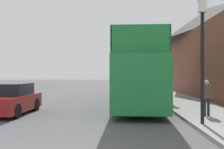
{
  "coord_description": "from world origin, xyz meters",
  "views": [
    {
      "loc": [
        2.08,
        -5.3,
        1.92
      ],
      "look_at": [
        1.59,
        9.07,
        1.92
      ],
      "focal_mm": 42.0,
      "sensor_mm": 36.0,
      "label": 1
    }
  ],
  "objects_px": {
    "parked_car_ahead_of_bus": "(137,88)",
    "tour_bus": "(137,77)",
    "pedestrian_third": "(207,94)",
    "parked_car_far_side": "(12,100)",
    "lamp_post_nearest": "(202,34)",
    "lamp_post_third": "(149,60)",
    "lamp_post_second": "(165,50)"
  },
  "relations": [
    {
      "from": "parked_car_ahead_of_bus",
      "to": "lamp_post_third",
      "type": "bearing_deg",
      "value": 65.27
    },
    {
      "from": "tour_bus",
      "to": "lamp_post_nearest",
      "type": "height_order",
      "value": "lamp_post_nearest"
    },
    {
      "from": "parked_car_ahead_of_bus",
      "to": "lamp_post_second",
      "type": "bearing_deg",
      "value": -74.36
    },
    {
      "from": "lamp_post_nearest",
      "to": "lamp_post_second",
      "type": "height_order",
      "value": "lamp_post_second"
    },
    {
      "from": "parked_car_far_side",
      "to": "lamp_post_nearest",
      "type": "relative_size",
      "value": 0.86
    },
    {
      "from": "parked_car_ahead_of_bus",
      "to": "parked_car_far_side",
      "type": "height_order",
      "value": "parked_car_far_side"
    },
    {
      "from": "lamp_post_second",
      "to": "tour_bus",
      "type": "bearing_deg",
      "value": -125.0
    },
    {
      "from": "tour_bus",
      "to": "lamp_post_nearest",
      "type": "distance_m",
      "value": 6.64
    },
    {
      "from": "tour_bus",
      "to": "lamp_post_third",
      "type": "xyz_separation_m",
      "value": [
        2.14,
        12.59,
        1.72
      ]
    },
    {
      "from": "lamp_post_nearest",
      "to": "pedestrian_third",
      "type": "bearing_deg",
      "value": 67.9
    },
    {
      "from": "tour_bus",
      "to": "parked_car_ahead_of_bus",
      "type": "relative_size",
      "value": 2.72
    },
    {
      "from": "parked_car_far_side",
      "to": "lamp_post_nearest",
      "type": "distance_m",
      "value": 9.15
    },
    {
      "from": "pedestrian_third",
      "to": "lamp_post_nearest",
      "type": "bearing_deg",
      "value": -112.1
    },
    {
      "from": "pedestrian_third",
      "to": "lamp_post_third",
      "type": "xyz_separation_m",
      "value": [
        -0.61,
        16.91,
        2.45
      ]
    },
    {
      "from": "pedestrian_third",
      "to": "lamp_post_nearest",
      "type": "distance_m",
      "value": 3.03
    },
    {
      "from": "parked_car_ahead_of_bus",
      "to": "lamp_post_nearest",
      "type": "xyz_separation_m",
      "value": [
        1.48,
        -15.01,
        2.7
      ]
    },
    {
      "from": "parked_car_ahead_of_bus",
      "to": "lamp_post_second",
      "type": "relative_size",
      "value": 0.76
    },
    {
      "from": "tour_bus",
      "to": "parked_car_far_side",
      "type": "height_order",
      "value": "tour_bus"
    },
    {
      "from": "parked_car_ahead_of_bus",
      "to": "lamp_post_nearest",
      "type": "bearing_deg",
      "value": -85.75
    },
    {
      "from": "tour_bus",
      "to": "lamp_post_third",
      "type": "bearing_deg",
      "value": 82.02
    },
    {
      "from": "lamp_post_second",
      "to": "lamp_post_third",
      "type": "xyz_separation_m",
      "value": [
        -0.13,
        9.36,
        -0.16
      ]
    },
    {
      "from": "parked_car_far_side",
      "to": "pedestrian_third",
      "type": "xyz_separation_m",
      "value": [
        8.98,
        -1.11,
        0.38
      ]
    },
    {
      "from": "parked_car_ahead_of_bus",
      "to": "lamp_post_third",
      "type": "relative_size",
      "value": 0.8
    },
    {
      "from": "parked_car_ahead_of_bus",
      "to": "pedestrian_third",
      "type": "bearing_deg",
      "value": -81.84
    },
    {
      "from": "lamp_post_second",
      "to": "lamp_post_third",
      "type": "relative_size",
      "value": 1.05
    },
    {
      "from": "tour_bus",
      "to": "lamp_post_second",
      "type": "bearing_deg",
      "value": 56.65
    },
    {
      "from": "tour_bus",
      "to": "lamp_post_second",
      "type": "distance_m",
      "value": 4.37
    },
    {
      "from": "parked_car_ahead_of_bus",
      "to": "tour_bus",
      "type": "bearing_deg",
      "value": -94.8
    },
    {
      "from": "pedestrian_third",
      "to": "parked_car_far_side",
      "type": "bearing_deg",
      "value": 172.96
    },
    {
      "from": "tour_bus",
      "to": "parked_car_far_side",
      "type": "xyz_separation_m",
      "value": [
        -6.24,
        -3.2,
        -1.11
      ]
    },
    {
      "from": "lamp_post_nearest",
      "to": "lamp_post_second",
      "type": "relative_size",
      "value": 0.91
    },
    {
      "from": "parked_car_far_side",
      "to": "lamp_post_third",
      "type": "relative_size",
      "value": 0.82
    }
  ]
}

